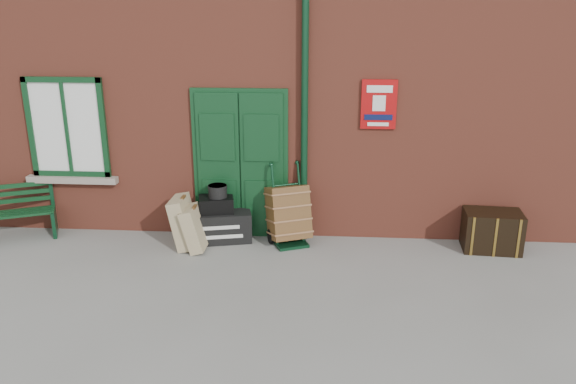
# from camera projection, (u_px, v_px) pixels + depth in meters

# --- Properties ---
(ground) EXTENTS (80.00, 80.00, 0.00)m
(ground) POSITION_uv_depth(u_px,v_px,m) (249.00, 278.00, 7.30)
(ground) COLOR gray
(ground) RESTS_ON ground
(station_building) EXTENTS (10.30, 4.30, 4.36)m
(station_building) POSITION_uv_depth(u_px,v_px,m) (273.00, 78.00, 9.93)
(station_building) COLOR brown
(station_building) RESTS_ON ground
(bench) EXTENTS (1.42, 0.93, 0.85)m
(bench) POSITION_uv_depth(u_px,v_px,m) (6.00, 212.00, 8.45)
(bench) COLOR #0E361A
(bench) RESTS_ON ground
(houdini_trunk) EXTENTS (1.00, 0.69, 0.46)m
(houdini_trunk) POSITION_uv_depth(u_px,v_px,m) (220.00, 226.00, 8.46)
(houdini_trunk) COLOR black
(houdini_trunk) RESTS_ON ground
(strongbox) EXTENTS (0.57, 0.47, 0.23)m
(strongbox) POSITION_uv_depth(u_px,v_px,m) (216.00, 204.00, 8.35)
(strongbox) COLOR black
(strongbox) RESTS_ON houdini_trunk
(hatbox) EXTENTS (0.33, 0.33, 0.18)m
(hatbox) POSITION_uv_depth(u_px,v_px,m) (218.00, 191.00, 8.29)
(hatbox) COLOR black
(hatbox) RESTS_ON strongbox
(suitcase_back) EXTENTS (0.35, 0.53, 0.77)m
(suitcase_back) POSITION_uv_depth(u_px,v_px,m) (183.00, 222.00, 8.17)
(suitcase_back) COLOR tan
(suitcase_back) RESTS_ON ground
(suitcase_front) EXTENTS (0.35, 0.48, 0.66)m
(suitcase_front) POSITION_uv_depth(u_px,v_px,m) (194.00, 228.00, 8.08)
(suitcase_front) COLOR tan
(suitcase_front) RESTS_ON ground
(porter_trolley) EXTENTS (0.76, 0.78, 1.17)m
(porter_trolley) POSITION_uv_depth(u_px,v_px,m) (288.00, 214.00, 8.30)
(porter_trolley) COLOR black
(porter_trolley) RESTS_ON ground
(dark_trunk) EXTENTS (0.84, 0.58, 0.58)m
(dark_trunk) POSITION_uv_depth(u_px,v_px,m) (492.00, 231.00, 8.10)
(dark_trunk) COLOR black
(dark_trunk) RESTS_ON ground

